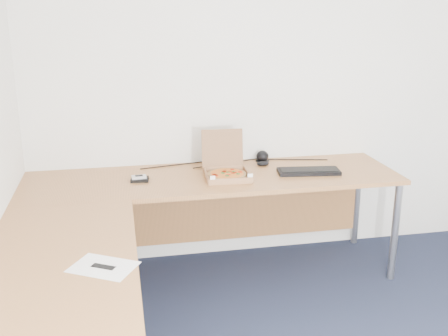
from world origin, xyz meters
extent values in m
cube|color=#AF703C|center=(-0.50, 1.40, 0.71)|extent=(2.50, 0.70, 0.03)
cube|color=#AF703C|center=(-1.40, 0.30, 0.71)|extent=(0.70, 1.50, 0.03)
cylinder|color=gray|center=(0.70, 1.70, 0.35)|extent=(0.05, 0.05, 0.70)
cube|color=#A37049|center=(-0.42, 1.35, 0.73)|extent=(0.28, 0.28, 0.01)
cube|color=#A37049|center=(-0.42, 1.51, 0.88)|extent=(0.28, 0.06, 0.28)
cylinder|color=#AF834C|center=(-0.42, 1.35, 0.75)|extent=(0.25, 0.25, 0.02)
cylinder|color=#BD3821|center=(-0.42, 1.35, 0.76)|extent=(0.22, 0.22, 0.00)
cylinder|color=silver|center=(-0.29, 1.63, 0.79)|extent=(0.07, 0.07, 0.13)
cube|color=black|center=(0.15, 1.33, 0.74)|extent=(0.43, 0.20, 0.03)
ellipsoid|color=black|center=(-0.11, 1.57, 0.75)|extent=(0.09, 0.06, 0.03)
cube|color=black|center=(-0.99, 1.40, 0.74)|extent=(0.12, 0.11, 0.02)
cube|color=#B2B5BA|center=(-0.99, 1.39, 0.76)|extent=(0.10, 0.06, 0.02)
cube|color=white|center=(-1.20, 0.22, 0.73)|extent=(0.33, 0.31, 0.00)
ellipsoid|color=black|center=(-0.08, 1.68, 0.77)|extent=(0.10, 0.10, 0.09)
camera|label=1|loc=(-1.10, -1.94, 1.83)|focal=42.77mm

